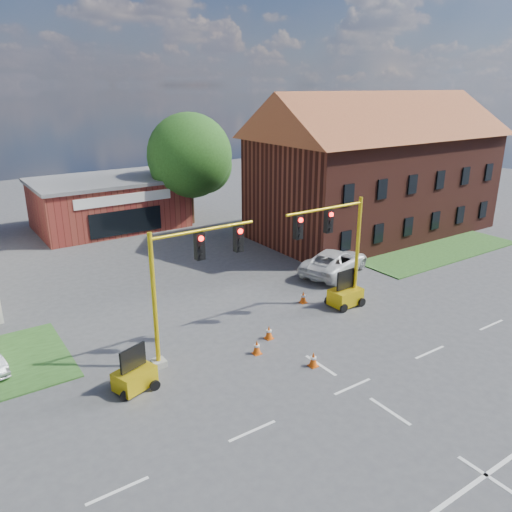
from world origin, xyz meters
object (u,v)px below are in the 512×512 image
Objects in this scene: trailer_west at (135,376)px; pickup_white at (335,262)px; signal_mast_west at (188,277)px; trailer_east at (345,295)px; signal_mast_east at (336,243)px.

trailer_west is 16.81m from pickup_white.
trailer_east is (9.75, 0.10, -3.28)m from signal_mast_west.
trailer_east reaches higher than pickup_white.
signal_mast_west is at bearing 88.11° from pickup_white.
trailer_east is at bearing 123.54° from pickup_white.
trailer_west reaches higher than pickup_white.
signal_mast_west is 1.00× the size of signal_mast_east.
signal_mast_east is (8.71, 0.00, 0.00)m from signal_mast_west.
trailer_west is (-11.86, -1.06, -3.35)m from signal_mast_east.
signal_mast_west is 13.85m from pickup_white.
signal_mast_east is 1.07× the size of pickup_white.
signal_mast_east is at bearing -13.96° from trailer_west.
signal_mast_east is 3.33× the size of trailer_west.
trailer_west is at bearing 88.13° from pickup_white.
signal_mast_east is 3.45m from trailer_east.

